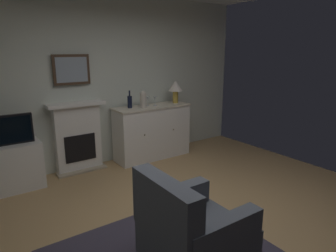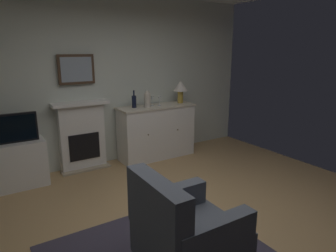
# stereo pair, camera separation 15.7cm
# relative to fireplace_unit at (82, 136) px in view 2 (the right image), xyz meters

# --- Properties ---
(ground_plane) EXTENTS (5.37, 4.92, 0.10)m
(ground_plane) POSITION_rel_fireplace_unit_xyz_m (0.58, -2.30, -0.60)
(ground_plane) COLOR tan
(ground_plane) RESTS_ON ground
(wall_rear) EXTENTS (5.37, 0.06, 2.75)m
(wall_rear) POSITION_rel_fireplace_unit_xyz_m (0.58, 0.13, 0.83)
(wall_rear) COLOR silver
(wall_rear) RESTS_ON ground_plane
(fireplace_unit) EXTENTS (0.87, 0.30, 1.10)m
(fireplace_unit) POSITION_rel_fireplace_unit_xyz_m (0.00, 0.00, 0.00)
(fireplace_unit) COLOR white
(fireplace_unit) RESTS_ON ground_plane
(framed_picture) EXTENTS (0.55, 0.04, 0.45)m
(framed_picture) POSITION_rel_fireplace_unit_xyz_m (-0.00, 0.05, 1.04)
(framed_picture) COLOR #473323
(sideboard_cabinet) EXTENTS (1.36, 0.49, 0.94)m
(sideboard_cabinet) POSITION_rel_fireplace_unit_xyz_m (1.27, -0.18, -0.08)
(sideboard_cabinet) COLOR white
(sideboard_cabinet) RESTS_ON ground_plane
(table_lamp) EXTENTS (0.26, 0.26, 0.40)m
(table_lamp) POSITION_rel_fireplace_unit_xyz_m (1.77, -0.18, 0.67)
(table_lamp) COLOR #B79338
(table_lamp) RESTS_ON sideboard_cabinet
(wine_bottle) EXTENTS (0.08, 0.08, 0.29)m
(wine_bottle) POSITION_rel_fireplace_unit_xyz_m (0.87, -0.13, 0.50)
(wine_bottle) COLOR black
(wine_bottle) RESTS_ON sideboard_cabinet
(wine_glass_left) EXTENTS (0.07, 0.07, 0.16)m
(wine_glass_left) POSITION_rel_fireplace_unit_xyz_m (1.20, -0.15, 0.51)
(wine_glass_left) COLOR silver
(wine_glass_left) RESTS_ON sideboard_cabinet
(wine_glass_center) EXTENTS (0.07, 0.07, 0.16)m
(wine_glass_center) POSITION_rel_fireplace_unit_xyz_m (1.31, -0.21, 0.51)
(wine_glass_center) COLOR silver
(wine_glass_center) RESTS_ON sideboard_cabinet
(vase_decorative) EXTENTS (0.11, 0.11, 0.28)m
(vase_decorative) POSITION_rel_fireplace_unit_xyz_m (1.07, -0.23, 0.53)
(vase_decorative) COLOR beige
(vase_decorative) RESTS_ON sideboard_cabinet
(tv_cabinet) EXTENTS (0.75, 0.42, 0.65)m
(tv_cabinet) POSITION_rel_fireplace_unit_xyz_m (-0.97, -0.16, -0.22)
(tv_cabinet) COLOR white
(tv_cabinet) RESTS_ON ground_plane
(tv_set) EXTENTS (0.62, 0.07, 0.40)m
(tv_set) POSITION_rel_fireplace_unit_xyz_m (-0.98, -0.19, 0.30)
(tv_set) COLOR black
(tv_set) RESTS_ON tv_cabinet
(armchair) EXTENTS (0.82, 0.79, 0.92)m
(armchair) POSITION_rel_fireplace_unit_xyz_m (0.02, -2.77, -0.17)
(armchair) COLOR #474C56
(armchair) RESTS_ON ground_plane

